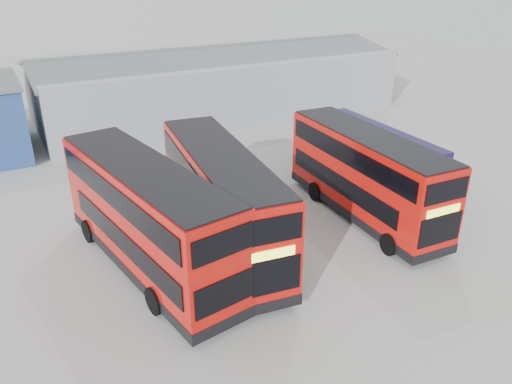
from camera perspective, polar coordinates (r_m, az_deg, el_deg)
name	(u,v)px	position (r m, az deg, el deg)	size (l,w,h in m)	color
ground_plane	(239,228)	(25.49, -1.99, -4.16)	(120.00, 120.00, 0.00)	gray
maintenance_shed	(217,84)	(44.87, -4.50, 12.25)	(30.50, 12.00, 5.89)	#959BA3
double_decker_left	(148,220)	(21.64, -12.27, -3.10)	(4.53, 11.80, 4.88)	red
double_decker_centre	(222,202)	(22.76, -3.92, -1.18)	(4.15, 11.60, 4.81)	red
double_decker_right	(365,177)	(26.36, 12.39, 1.73)	(3.21, 10.90, 4.55)	red
single_decker_blue	(375,151)	(32.73, 13.48, 4.58)	(2.82, 10.41, 2.80)	#100E3D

